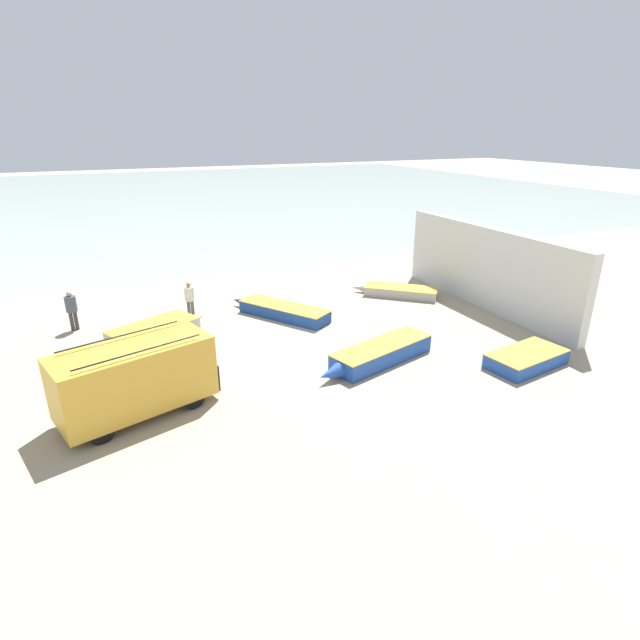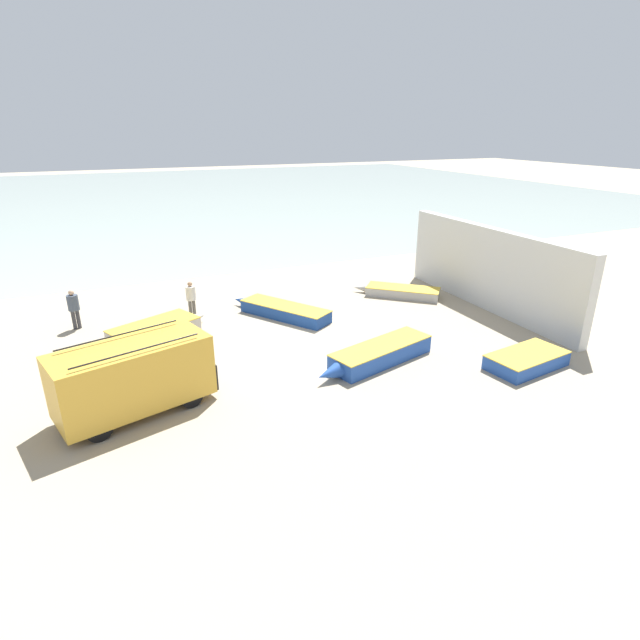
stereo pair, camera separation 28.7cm
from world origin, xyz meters
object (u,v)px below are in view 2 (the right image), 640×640
parked_van (134,376)px  fishing_rowboat_1 (377,354)px  fishing_rowboat_4 (528,359)px  fishing_rowboat_0 (158,330)px  fishing_rowboat_2 (282,310)px  fisherman_0 (74,306)px  fisherman_1 (191,296)px  fishing_rowboat_3 (400,292)px

parked_van → fishing_rowboat_1: 8.72m
fishing_rowboat_1 → fishing_rowboat_4: bearing=137.2°
parked_van → fishing_rowboat_0: parked_van is taller
fishing_rowboat_1 → fishing_rowboat_4: size_ratio=1.40×
fishing_rowboat_2 → fisherman_0: size_ratio=2.84×
parked_van → fishing_rowboat_1: (8.67, 0.01, -0.91)m
fisherman_1 → fishing_rowboat_0: bearing=143.8°
fishing_rowboat_3 → fisherman_0: (-15.73, 1.88, 0.83)m
fishing_rowboat_0 → fisherman_0: bearing=118.0°
fishing_rowboat_3 → fisherman_1: fisherman_1 is taller
parked_van → fishing_rowboat_2: 9.44m
fishing_rowboat_0 → fishing_rowboat_4: size_ratio=1.16×
fisherman_1 → fishing_rowboat_4: bearing=-126.8°
fishing_rowboat_0 → fishing_rowboat_4: bearing=-59.6°
fishing_rowboat_4 → fisherman_0: bearing=136.8°
fishing_rowboat_0 → fisherman_0: 4.08m
fishing_rowboat_1 → fishing_rowboat_3: 8.33m
fisherman_1 → fishing_rowboat_1: bearing=-137.1°
parked_van → fisherman_0: 8.64m
parked_van → fisherman_0: bearing=86.1°
fishing_rowboat_2 → fisherman_0: bearing=43.8°
parked_van → fishing_rowboat_2: parked_van is taller
parked_van → fishing_rowboat_4: (13.73, -2.55, -0.97)m
fishing_rowboat_4 → fisherman_1: fisherman_1 is taller
fishing_rowboat_1 → fishing_rowboat_3: size_ratio=1.33×
fishing_rowboat_2 → fisherman_1: (-3.90, 1.68, 0.73)m
fishing_rowboat_1 → fisherman_1: fisherman_1 is taller
fisherman_0 → fisherman_1: bearing=73.3°
fishing_rowboat_2 → fisherman_0: (-8.92, 2.20, 0.78)m
fishing_rowboat_0 → fishing_rowboat_2: fishing_rowboat_0 is taller
fishing_rowboat_0 → fishing_rowboat_1: size_ratio=0.83×
fishing_rowboat_2 → fishing_rowboat_3: 6.81m
fishing_rowboat_1 → fishing_rowboat_4: fishing_rowboat_1 is taller
fishing_rowboat_0 → fishing_rowboat_4: 15.09m
fisherman_0 → fisherman_1: fisherman_0 is taller
fishing_rowboat_0 → fishing_rowboat_2: size_ratio=0.87×
fishing_rowboat_3 → fisherman_0: bearing=34.8°
fishing_rowboat_0 → fishing_rowboat_3: (12.53, 0.53, -0.07)m
fisherman_0 → fishing_rowboat_1: bearing=40.7°
parked_van → fishing_rowboat_2: bearing=24.9°
fishing_rowboat_3 → fishing_rowboat_4: 9.10m
fishing_rowboat_4 → fisherman_1: 14.91m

